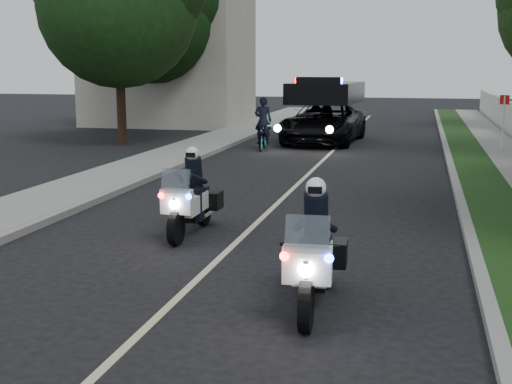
{
  "coord_description": "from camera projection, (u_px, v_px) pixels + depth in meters",
  "views": [
    {
      "loc": [
        3.14,
        -8.97,
        3.15
      ],
      "look_at": [
        0.44,
        2.28,
        1.0
      ],
      "focal_mm": 48.11,
      "sensor_mm": 36.0,
      "label": 1
    }
  ],
  "objects": [
    {
      "name": "cyclist",
      "position": [
        263.0,
        149.0,
        25.96
      ],
      "size": [
        0.69,
        0.5,
        1.78
      ],
      "primitive_type": "imported",
      "rotation": [
        0.0,
        0.0,
        3.26
      ],
      "color": "black",
      "rests_on": "ground"
    },
    {
      "name": "lane_marking",
      "position": [
        305.0,
        178.0,
        19.43
      ],
      "size": [
        0.12,
        50.0,
        0.01
      ],
      "primitive_type": "cube",
      "color": "#BFB78C",
      "rests_on": "ground"
    },
    {
      "name": "grass_verge",
      "position": [
        482.0,
        182.0,
        18.31
      ],
      "size": [
        1.2,
        60.0,
        0.16
      ],
      "primitive_type": "cube",
      "color": "#193814",
      "rests_on": "ground"
    },
    {
      "name": "curb_right",
      "position": [
        455.0,
        181.0,
        18.47
      ],
      "size": [
        0.2,
        60.0,
        0.15
      ],
      "primitive_type": "cube",
      "color": "gray",
      "rests_on": "ground"
    },
    {
      "name": "sign_post",
      "position": [
        501.0,
        154.0,
        24.6
      ],
      "size": [
        0.44,
        0.44,
        2.18
      ],
      "primitive_type": null,
      "rotation": [
        0.0,
        0.0,
        -0.38
      ],
      "color": "#B71D0D",
      "rests_on": "ground"
    },
    {
      "name": "tree_left_near",
      "position": [
        123.0,
        145.0,
        27.57
      ],
      "size": [
        6.92,
        6.92,
        10.35
      ],
      "primitive_type": null,
      "rotation": [
        0.0,
        0.0,
        0.12
      ],
      "color": "#173913",
      "rests_on": "ground"
    },
    {
      "name": "police_suv",
      "position": [
        323.0,
        143.0,
        28.25
      ],
      "size": [
        3.11,
        6.09,
        2.88
      ],
      "primitive_type": "imported",
      "rotation": [
        0.0,
        0.0,
        -0.06
      ],
      "color": "black",
      "rests_on": "ground"
    },
    {
      "name": "curb_left",
      "position": [
        168.0,
        170.0,
        20.36
      ],
      "size": [
        0.2,
        60.0,
        0.15
      ],
      "primitive_type": "cube",
      "color": "gray",
      "rests_on": "ground"
    },
    {
      "name": "bicycle",
      "position": [
        263.0,
        149.0,
        25.96
      ],
      "size": [
        0.86,
        1.92,
        0.97
      ],
      "primitive_type": "imported",
      "rotation": [
        0.0,
        0.0,
        0.12
      ],
      "color": "black",
      "rests_on": "ground"
    },
    {
      "name": "sidewalk_left",
      "position": [
        134.0,
        169.0,
        20.61
      ],
      "size": [
        2.0,
        60.0,
        0.16
      ],
      "primitive_type": "cube",
      "color": "gray",
      "rests_on": "ground"
    },
    {
      "name": "tree_left_far",
      "position": [
        158.0,
        129.0,
        34.48
      ],
      "size": [
        7.68,
        7.68,
        10.24
      ],
      "primitive_type": null,
      "rotation": [
        0.0,
        0.0,
        0.3
      ],
      "color": "#123310",
      "rests_on": "ground"
    },
    {
      "name": "building_far",
      "position": [
        169.0,
        58.0,
        36.38
      ],
      "size": [
        8.0,
        6.0,
        7.0
      ],
      "primitive_type": "cube",
      "color": "#A8A396",
      "rests_on": "ground"
    },
    {
      "name": "police_moto_right",
      "position": [
        313.0,
        307.0,
        9.05
      ],
      "size": [
        0.81,
        2.06,
        1.72
      ],
      "primitive_type": null,
      "rotation": [
        0.0,
        0.0,
        0.05
      ],
      "color": "silver",
      "rests_on": "ground"
    },
    {
      "name": "police_moto_left",
      "position": [
        191.0,
        234.0,
        12.94
      ],
      "size": [
        0.69,
        1.95,
        1.66
      ],
      "primitive_type": null,
      "rotation": [
        0.0,
        0.0,
        0.0
      ],
      "color": "silver",
      "rests_on": "ground"
    },
    {
      "name": "ground",
      "position": [
        189.0,
        287.0,
        9.87
      ],
      "size": [
        120.0,
        120.0,
        0.0
      ],
      "primitive_type": "plane",
      "color": "black",
      "rests_on": "ground"
    }
  ]
}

